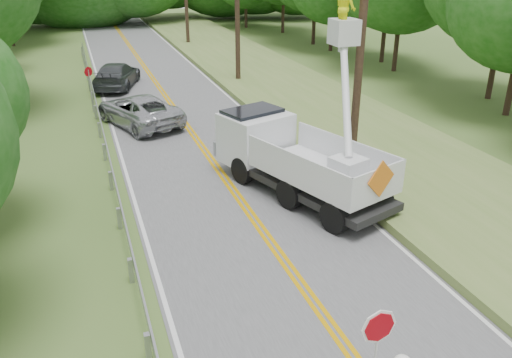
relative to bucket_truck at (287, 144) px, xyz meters
name	(u,v)px	position (x,y,z in m)	size (l,w,h in m)	color
ground	(346,347)	(-2.00, -8.43, -1.56)	(140.00, 140.00, 0.00)	#436227
road	(198,141)	(-2.00, 5.57, -1.55)	(7.20, 96.00, 0.03)	#525154
guardrail	(103,133)	(-6.02, 6.47, -1.01)	(0.18, 48.00, 0.77)	#9C9DA4
utility_poles	(279,8)	(3.00, 8.58, 3.70)	(1.60, 43.30, 10.00)	black
tall_grass_verge	(340,123)	(5.10, 5.57, -1.41)	(7.00, 96.00, 0.30)	#597333
bucket_truck	(287,144)	(0.00, 0.00, 0.00)	(4.85, 7.41, 6.88)	black
suv_silver	(139,110)	(-4.12, 8.84, -0.80)	(2.46, 5.33, 1.48)	#AFB1B7
suv_darkgrey	(117,75)	(-4.42, 16.93, -0.79)	(2.11, 5.19, 1.51)	#3C4043
stop_sign_permanent	(90,83)	(-6.17, 11.78, 0.03)	(0.42, 0.34, 2.42)	#9C9DA4
yard_sign	(378,167)	(3.34, -0.76, -1.04)	(0.50, 0.13, 0.73)	white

